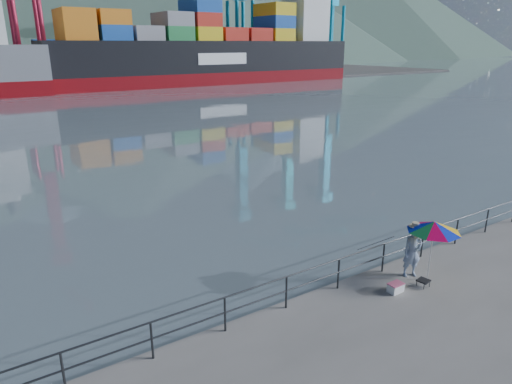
# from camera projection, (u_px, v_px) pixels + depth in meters

# --- Properties ---
(far_dock) EXTENTS (200.00, 40.00, 0.40)m
(far_dock) POSITION_uv_depth(u_px,v_px,m) (56.00, 81.00, 91.28)
(far_dock) COLOR #514F4C
(far_dock) RESTS_ON ground
(guardrail) EXTENTS (22.00, 0.06, 1.03)m
(guardrail) POSITION_uv_depth(u_px,v_px,m) (313.00, 282.00, 13.45)
(guardrail) COLOR #2D3033
(guardrail) RESTS_ON ground
(container_stacks) EXTENTS (58.00, 5.40, 7.80)m
(container_stacks) POSITION_uv_depth(u_px,v_px,m) (168.00, 62.00, 103.01)
(container_stacks) COLOR orange
(container_stacks) RESTS_ON ground
(fisherman) EXTENTS (0.73, 0.61, 1.72)m
(fisherman) POSITION_uv_depth(u_px,v_px,m) (412.00, 251.00, 14.64)
(fisherman) COLOR #2A5084
(fisherman) RESTS_ON ground
(beach_umbrella) EXTENTS (2.16, 2.16, 2.01)m
(beach_umbrella) POSITION_uv_depth(u_px,v_px,m) (434.00, 227.00, 14.07)
(beach_umbrella) COLOR white
(beach_umbrella) RESTS_ON ground
(folding_stool) EXTENTS (0.40, 0.40, 0.23)m
(folding_stool) POSITION_uv_depth(u_px,v_px,m) (423.00, 283.00, 14.20)
(folding_stool) COLOR black
(folding_stool) RESTS_ON ground
(cooler_bag) EXTENTS (0.45, 0.30, 0.26)m
(cooler_bag) POSITION_uv_depth(u_px,v_px,m) (396.00, 288.00, 13.88)
(cooler_bag) COLOR white
(cooler_bag) RESTS_ON ground
(fishing_rod) EXTENTS (0.14, 1.62, 1.14)m
(fishing_rod) POSITION_uv_depth(u_px,v_px,m) (372.00, 268.00, 15.40)
(fishing_rod) COLOR black
(fishing_rod) RESTS_ON ground
(container_ship) EXTENTS (60.44, 10.07, 18.10)m
(container_ship) POSITION_uv_depth(u_px,v_px,m) (217.00, 51.00, 87.70)
(container_ship) COLOR #6B070B
(container_ship) RESTS_ON ground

